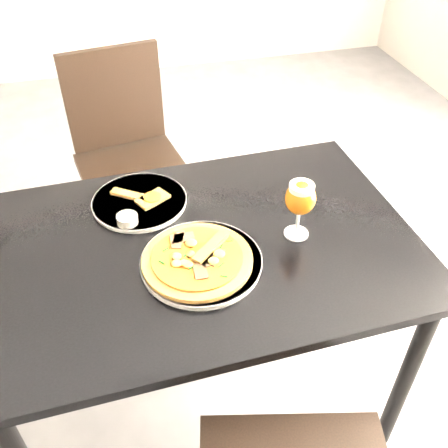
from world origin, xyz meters
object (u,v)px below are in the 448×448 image
object	(u,v)px
dining_table	(202,266)
beer_glass	(300,199)
chair_far	(128,154)
pizza	(198,259)

from	to	relation	value
dining_table	beer_glass	size ratio (longest dim) A/B	6.98
dining_table	beer_glass	world-z (taller)	beer_glass
dining_table	chair_far	world-z (taller)	chair_far
dining_table	beer_glass	distance (m)	0.35
beer_glass	chair_far	bearing A→B (deg)	113.95
chair_far	pizza	size ratio (longest dim) A/B	3.25
pizza	beer_glass	distance (m)	0.32
chair_far	beer_glass	xyz separation A→B (m)	(0.41, -0.92, 0.36)
pizza	beer_glass	xyz separation A→B (m)	(0.30, 0.06, 0.10)
dining_table	pizza	world-z (taller)	pizza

